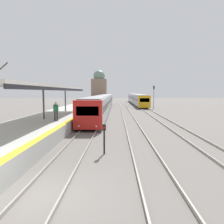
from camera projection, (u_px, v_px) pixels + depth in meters
The scene contains 10 objects.
ground_plane at pixel (41, 197), 7.46m from camera, with size 240.00×240.00×0.00m, color slate.
track_platform_line at pixel (41, 195), 7.46m from camera, with size 1.51×120.00×0.15m.
track_middle_line at pixel (164, 196), 7.36m from camera, with size 1.51×120.00×0.15m.
platform_canopy at pixel (44, 87), 20.27m from camera, with size 4.00×21.58×3.12m.
person_on_platform at pixel (56, 110), 19.06m from camera, with size 0.40×0.40×1.66m.
train_near at pixel (103, 102), 40.84m from camera, with size 2.58×43.63×2.97m.
train_far at pixel (136, 98), 65.68m from camera, with size 2.58×40.67×2.93m.
signal_post_near at pixel (104, 136), 12.54m from camera, with size 0.20×0.21×1.75m.
signal_mast_far at pixel (154, 94), 46.34m from camera, with size 0.28×0.29×4.89m.
distant_domed_building at pixel (99, 88), 64.18m from camera, with size 4.34×4.34×9.92m.
Camera 1 is at (2.59, -7.11, 3.59)m, focal length 35.00 mm.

